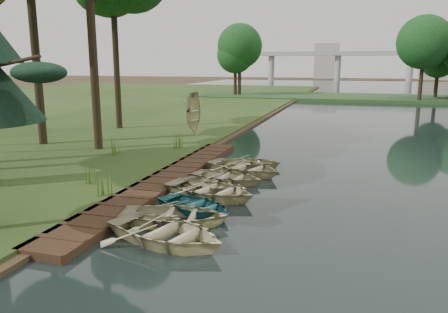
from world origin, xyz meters
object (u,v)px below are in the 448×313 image
(rowboat_1, at_px, (174,213))
(boardwalk, at_px, (166,180))
(stored_rowboat, at_px, (194,130))
(rowboat_2, at_px, (195,204))
(rowboat_0, at_px, (166,229))

(rowboat_1, bearing_deg, boardwalk, 17.20)
(stored_rowboat, bearing_deg, rowboat_2, -146.67)
(rowboat_1, height_order, rowboat_2, rowboat_1)
(rowboat_1, height_order, stored_rowboat, stored_rowboat)
(boardwalk, bearing_deg, rowboat_0, -65.54)
(stored_rowboat, bearing_deg, boardwalk, -152.97)
(rowboat_0, distance_m, rowboat_1, 1.46)
(boardwalk, bearing_deg, rowboat_1, -62.63)
(boardwalk, bearing_deg, stored_rowboat, 104.46)
(rowboat_2, relative_size, stored_rowboat, 1.06)
(boardwalk, xyz_separation_m, stored_rowboat, (-2.82, 10.95, 0.45))
(boardwalk, xyz_separation_m, rowboat_0, (2.68, -5.89, 0.29))
(stored_rowboat, bearing_deg, rowboat_0, -149.34)
(rowboat_0, height_order, rowboat_1, rowboat_0)
(rowboat_1, bearing_deg, rowboat_0, -175.86)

